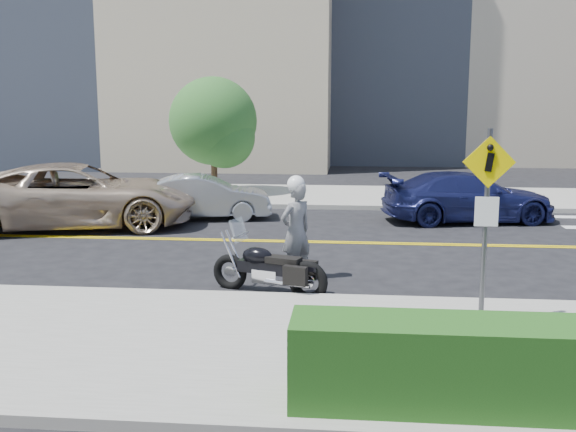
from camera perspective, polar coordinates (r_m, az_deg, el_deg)
The scene contains 10 objects.
ground_plane at distance 17.11m, azimuth -1.93°, elevation -2.13°, with size 120.00×120.00×0.00m, color black.
sidewalk_near at distance 9.99m, azimuth -7.55°, elevation -10.76°, with size 60.00×5.00×0.15m, color #9E9B91.
sidewalk_far at distance 24.44m, azimuth 0.33°, elevation 1.73°, with size 60.00×5.00×0.15m, color #9E9B91.
pedestrian_sign at distance 10.60m, azimuth 16.46°, elevation 0.70°, with size 0.78×0.08×3.00m.
motorcyclist at distance 13.33m, azimuth 0.68°, elevation -1.04°, with size 0.84×0.84×2.10m.
motorcycle at distance 12.46m, azimuth -1.61°, elevation -3.53°, with size 2.25×0.68×1.37m, color black, non-canonical shape.
suv at distance 19.66m, azimuth -17.36°, elevation 1.67°, with size 2.99×6.48×1.80m, color tan.
parked_car_silver at distance 20.25m, azimuth -7.16°, elevation 1.59°, with size 1.39×4.00×1.32m, color #A2A6AA.
parked_car_blue at distance 20.38m, azimuth 15.00°, elevation 1.56°, with size 2.03×4.99×1.45m, color navy.
tree_far_a at distance 24.65m, azimuth -6.34°, elevation 7.98°, with size 3.18×3.18×4.34m.
Camera 1 is at (2.17, -16.59, 3.61)m, focal length 42.00 mm.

